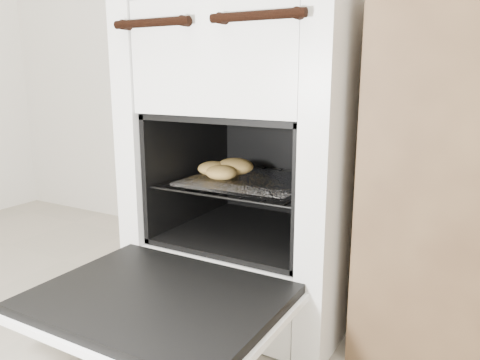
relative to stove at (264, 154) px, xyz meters
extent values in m
cube|color=white|center=(0.00, 0.01, 0.01)|extent=(0.60, 0.64, 0.92)
cylinder|color=black|center=(-0.14, -0.32, 0.35)|extent=(0.22, 0.02, 0.02)
cylinder|color=black|center=(0.14, -0.32, 0.35)|extent=(0.22, 0.02, 0.02)
cube|color=black|center=(0.00, -0.51, -0.24)|extent=(0.52, 0.40, 0.02)
cube|color=white|center=(0.00, -0.51, -0.26)|extent=(0.54, 0.42, 0.02)
cylinder|color=black|center=(-0.22, -0.07, -0.07)|extent=(0.01, 0.42, 0.01)
cylinder|color=black|center=(0.22, -0.07, -0.07)|extent=(0.01, 0.42, 0.01)
cylinder|color=black|center=(0.00, -0.27, -0.07)|extent=(0.43, 0.01, 0.01)
cylinder|color=black|center=(0.00, 0.13, -0.07)|extent=(0.43, 0.01, 0.01)
cylinder|color=black|center=(-0.18, -0.07, -0.07)|extent=(0.01, 0.40, 0.01)
cylinder|color=black|center=(-0.12, -0.07, -0.07)|extent=(0.01, 0.40, 0.01)
cylinder|color=black|center=(-0.06, -0.07, -0.07)|extent=(0.01, 0.40, 0.01)
cylinder|color=black|center=(0.00, -0.07, -0.07)|extent=(0.01, 0.40, 0.01)
cylinder|color=black|center=(0.06, -0.07, -0.07)|extent=(0.01, 0.40, 0.01)
cylinder|color=black|center=(0.12, -0.07, -0.07)|extent=(0.01, 0.40, 0.01)
cylinder|color=black|center=(0.18, -0.07, -0.07)|extent=(0.01, 0.40, 0.01)
cube|color=white|center=(0.00, -0.09, -0.06)|extent=(0.34, 0.30, 0.01)
ellipsoid|color=#B68F48|center=(-0.07, -0.05, -0.04)|extent=(0.14, 0.14, 0.05)
ellipsoid|color=#B68F48|center=(-0.12, -0.09, -0.04)|extent=(0.12, 0.12, 0.04)
ellipsoid|color=#B68F48|center=(-0.07, -0.13, -0.04)|extent=(0.13, 0.13, 0.04)
camera|label=1|loc=(0.61, -1.23, 0.23)|focal=35.00mm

